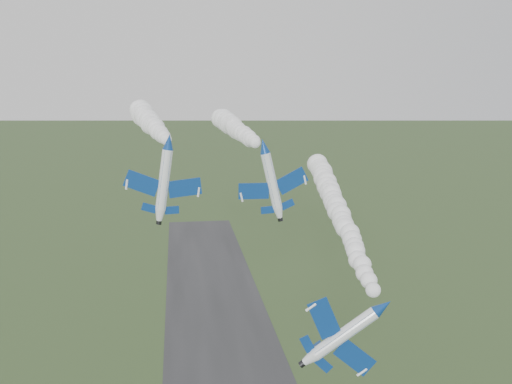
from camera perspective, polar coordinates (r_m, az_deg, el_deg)
The scene contains 7 objects.
runway at distance 108.62m, azimuth -2.66°, elevation -18.50°, with size 24.00×260.00×0.04m, color #2D2D30.
jet_lead at distance 64.57m, azimuth 12.63°, elevation -11.15°, with size 6.49×12.35×8.16m.
smoke_trail_jet_lead at distance 102.75m, azimuth 7.99°, elevation -1.26°, with size 4.71×75.93×4.71m, color white, non-canonical shape.
jet_pair_left at distance 83.38m, azimuth -8.71°, elevation 5.00°, with size 11.18×13.46×3.54m.
smoke_trail_jet_pair_left at distance 113.01m, azimuth -10.57°, elevation 6.89°, with size 4.86×52.76×4.86m, color white, non-canonical shape.
jet_pair_right at distance 84.81m, azimuth 0.79°, elevation 4.63°, with size 10.62×13.01×3.81m.
smoke_trail_jet_pair_right at distance 114.01m, azimuth -2.07°, elevation 6.38°, with size 4.58×52.50×4.58m, color white, non-canonical shape.
Camera 1 is at (-8.51, -64.97, 52.04)m, focal length 40.00 mm.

